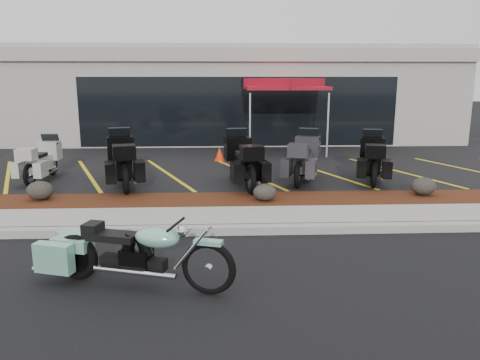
{
  "coord_description": "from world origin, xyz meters",
  "views": [
    {
      "loc": [
        -0.76,
        -7.28,
        2.84
      ],
      "look_at": [
        -0.38,
        1.2,
        0.94
      ],
      "focal_mm": 35.0,
      "sensor_mm": 36.0,
      "label": 1
    }
  ],
  "objects_px": {
    "traffic_cone": "(219,154)",
    "popup_canopy": "(284,85)",
    "hero_cruiser": "(209,260)",
    "touring_white": "(51,155)"
  },
  "relations": [
    {
      "from": "hero_cruiser",
      "to": "traffic_cone",
      "type": "relative_size",
      "value": 6.25
    },
    {
      "from": "touring_white",
      "to": "popup_canopy",
      "type": "distance_m",
      "value": 8.14
    },
    {
      "from": "touring_white",
      "to": "traffic_cone",
      "type": "xyz_separation_m",
      "value": [
        4.61,
        2.07,
        -0.35
      ]
    },
    {
      "from": "traffic_cone",
      "to": "popup_canopy",
      "type": "bearing_deg",
      "value": 38.02
    },
    {
      "from": "hero_cruiser",
      "to": "traffic_cone",
      "type": "height_order",
      "value": "hero_cruiser"
    },
    {
      "from": "traffic_cone",
      "to": "hero_cruiser",
      "type": "bearing_deg",
      "value": -90.96
    },
    {
      "from": "traffic_cone",
      "to": "popup_canopy",
      "type": "distance_m",
      "value": 3.63
    },
    {
      "from": "touring_white",
      "to": "traffic_cone",
      "type": "distance_m",
      "value": 5.07
    },
    {
      "from": "traffic_cone",
      "to": "popup_canopy",
      "type": "relative_size",
      "value": 0.14
    },
    {
      "from": "hero_cruiser",
      "to": "popup_canopy",
      "type": "height_order",
      "value": "popup_canopy"
    }
  ]
}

